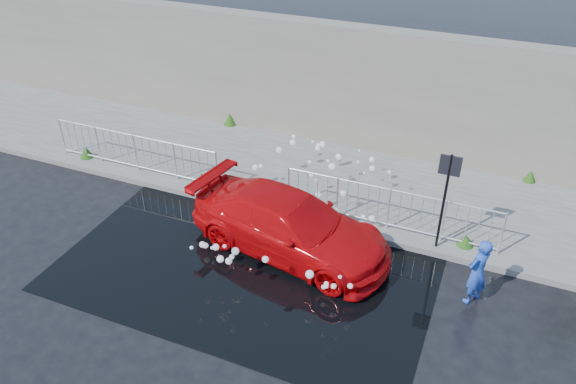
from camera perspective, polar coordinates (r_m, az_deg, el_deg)
name	(u,v)px	position (r m, az deg, el deg)	size (l,w,h in m)	color
ground	(205,289)	(11.98, -8.45, -9.71)	(90.00, 90.00, 0.00)	black
pavement	(295,173)	(15.53, 0.71, 1.97)	(30.00, 4.00, 0.15)	#5F5F5B
curb	(265,210)	(13.99, -2.38, -1.88)	(30.00, 0.25, 0.16)	#5F5F5B
retaining_wall	(324,83)	(16.58, 3.66, 11.01)	(30.00, 0.60, 3.50)	slate
puddle	(248,266)	(12.43, -4.14, -7.50)	(8.00, 5.00, 0.01)	black
sign_post	(446,187)	(12.26, 15.79, 0.47)	(0.45, 0.06, 2.50)	black
railing_left	(135,151)	(15.77, -15.24, 4.00)	(5.05, 0.05, 1.10)	silver
railing_right	(389,208)	(13.12, 10.20, -1.56)	(5.05, 0.05, 1.10)	silver
weeds	(278,170)	(15.20, -1.05, 2.29)	(12.17, 3.93, 0.39)	#204813
water_spray	(298,202)	(13.21, 1.04, -0.98)	(3.70, 5.45, 1.05)	white
red_car	(290,225)	(12.45, 0.23, -3.37)	(1.90, 4.67, 1.36)	red
person	(478,272)	(11.71, 18.70, -7.68)	(0.55, 0.36, 1.51)	blue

